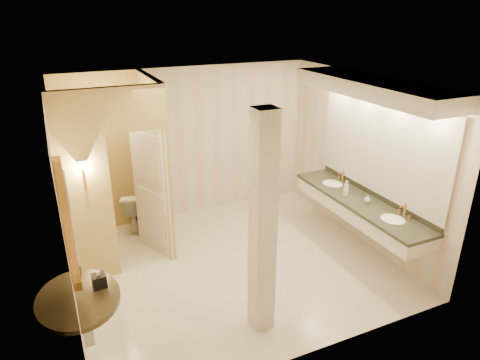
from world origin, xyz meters
The scene contains 16 objects.
floor centered at (0.00, 0.00, 0.00)m, with size 4.50×4.50×0.00m, color beige.
ceiling centered at (0.00, 0.00, 2.70)m, with size 4.50×4.50×0.00m, color silver.
wall_back centered at (0.00, 2.00, 1.35)m, with size 4.50×0.02×2.70m, color beige.
wall_front centered at (0.00, -2.00, 1.35)m, with size 4.50×0.02×2.70m, color beige.
wall_left centered at (-2.25, 0.00, 1.35)m, with size 0.02×4.00×2.70m, color beige.
wall_right centered at (2.25, 0.00, 1.35)m, with size 0.02×4.00×2.70m, color beige.
toilet_closet centered at (-1.12, 0.97, 1.39)m, with size 1.50×1.55×2.70m.
wall_sconce centered at (-1.93, 0.43, 1.73)m, with size 0.14×0.14×0.42m.
vanity centered at (1.98, -0.40, 1.63)m, with size 0.75×2.82×2.09m.
console_shelf centered at (-2.21, -1.12, 1.35)m, with size 1.04×1.04×1.97m.
pillar centered at (-0.23, -1.34, 1.35)m, with size 0.25×0.25×2.70m, color beige.
tissue_box centered at (-2.00, -1.03, 0.95)m, with size 0.14×0.14×0.14m, color black.
toilet centered at (-1.10, 1.75, 0.35)m, with size 0.40×0.69×0.71m, color white.
soap_bottle_a centered at (1.84, -0.18, 0.94)m, with size 0.06×0.06×0.13m, color beige.
soap_bottle_b centered at (1.97, -0.54, 0.94)m, with size 0.10×0.10×0.12m, color silver.
soap_bottle_c centered at (1.89, -0.12, 0.98)m, with size 0.08×0.08×0.21m, color #C6B28C.
Camera 1 is at (-2.20, -5.08, 3.63)m, focal length 32.00 mm.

